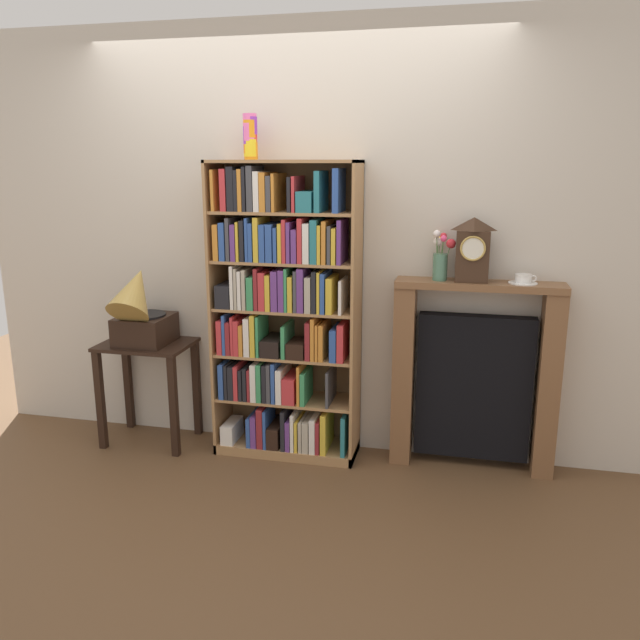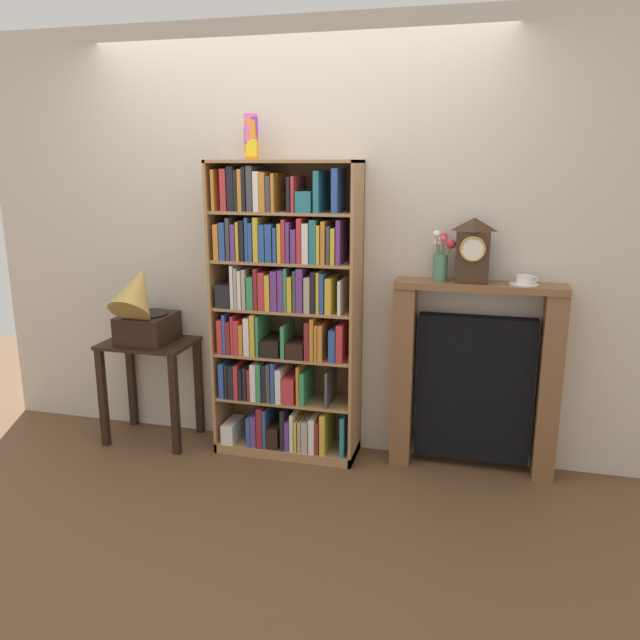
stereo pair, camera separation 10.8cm
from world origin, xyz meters
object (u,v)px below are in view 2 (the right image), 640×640
at_px(fireplace_mantel, 474,379).
at_px(teacup_with_saucer, 524,281).
at_px(mantel_clock, 473,250).
at_px(cup_stack, 251,137).
at_px(flower_vase, 441,258).
at_px(gramophone, 142,308).
at_px(side_table_left, 150,368).
at_px(bookshelf, 282,316).

relative_size(fireplace_mantel, teacup_with_saucer, 7.11).
bearing_deg(mantel_clock, cup_stack, -178.82).
bearing_deg(flower_vase, gramophone, -174.95).
height_order(side_table_left, teacup_with_saucer, teacup_with_saucer).
height_order(bookshelf, side_table_left, bookshelf).
bearing_deg(fireplace_mantel, gramophone, -175.21).
relative_size(bookshelf, cup_stack, 7.01).
relative_size(bookshelf, teacup_with_saucer, 11.32).
height_order(bookshelf, gramophone, bookshelf).
distance_m(bookshelf, mantel_clock, 1.18).
relative_size(cup_stack, teacup_with_saucer, 1.62).
distance_m(side_table_left, gramophone, 0.41).
bearing_deg(gramophone, flower_vase, 5.05).
bearing_deg(mantel_clock, fireplace_mantel, 20.33).
bearing_deg(side_table_left, gramophone, -90.00).
xyz_separation_m(cup_stack, teacup_with_saucer, (1.57, 0.03, -0.78)).
relative_size(bookshelf, fireplace_mantel, 1.59).
relative_size(bookshelf, flower_vase, 6.28).
distance_m(fireplace_mantel, mantel_clock, 0.76).
height_order(side_table_left, fireplace_mantel, fireplace_mantel).
xyz_separation_m(cup_stack, flower_vase, (1.11, 0.03, -0.67)).
bearing_deg(cup_stack, side_table_left, -174.15).
bearing_deg(teacup_with_saucer, bookshelf, -177.39).
relative_size(side_table_left, gramophone, 1.20).
relative_size(mantel_clock, flower_vase, 1.26).
xyz_separation_m(gramophone, mantel_clock, (1.99, 0.15, 0.41)).
bearing_deg(fireplace_mantel, flower_vase, -177.28).
xyz_separation_m(cup_stack, mantel_clock, (1.28, 0.03, -0.62)).
height_order(bookshelf, flower_vase, bookshelf).
xyz_separation_m(fireplace_mantel, flower_vase, (-0.22, -0.01, 0.70)).
relative_size(gramophone, mantel_clock, 1.54).
bearing_deg(side_table_left, cup_stack, 5.85).
bearing_deg(fireplace_mantel, cup_stack, -178.06).
bearing_deg(gramophone, mantel_clock, 4.38).
height_order(gramophone, mantel_clock, mantel_clock).
xyz_separation_m(gramophone, flower_vase, (1.82, 0.16, 0.36)).
xyz_separation_m(bookshelf, teacup_with_saucer, (1.39, 0.06, 0.27)).
xyz_separation_m(cup_stack, fireplace_mantel, (1.33, 0.05, -1.37)).
bearing_deg(gramophone, cup_stack, 10.10).
bearing_deg(teacup_with_saucer, fireplace_mantel, 176.06).
distance_m(bookshelf, cup_stack, 1.06).
distance_m(side_table_left, flower_vase, 1.98).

